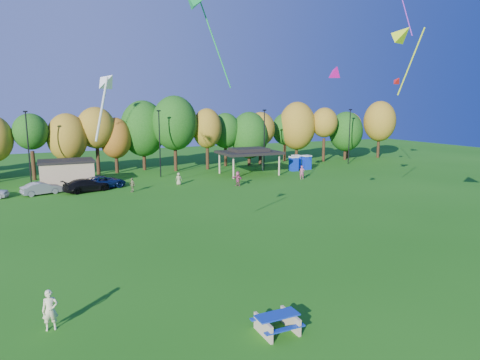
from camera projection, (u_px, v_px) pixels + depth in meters
name	position (u px, v px, depth m)	size (l,w,h in m)	color
ground	(317.00, 297.00, 22.04)	(160.00, 160.00, 0.00)	#19600F
tree_line	(129.00, 132.00, 61.32)	(93.57, 10.55, 11.15)	black
lamp_posts	(160.00, 141.00, 57.81)	(64.50, 0.25, 9.09)	black
utility_building	(67.00, 173.00, 51.65)	(6.30, 4.30, 3.25)	tan
pavilion	(249.00, 152.00, 60.35)	(8.20, 6.20, 3.77)	tan
porta_potties	(299.00, 163.00, 65.15)	(3.75, 2.50, 2.18)	#0D2CB3
picnic_table	(277.00, 322.00, 18.57)	(1.92, 1.60, 0.82)	tan
kite_flyer	(50.00, 310.00, 18.72)	(0.67, 0.44, 1.83)	beige
car_b	(42.00, 188.00, 47.14)	(1.47, 4.22, 1.39)	gray
car_c	(103.00, 182.00, 50.67)	(2.48, 5.37, 1.49)	#0C1C4B
car_d	(87.00, 185.00, 48.68)	(2.11, 5.19, 1.50)	black
far_person_2	(302.00, 172.00, 56.84)	(0.66, 0.44, 1.82)	#A54E68
far_person_3	(179.00, 179.00, 52.81)	(0.75, 0.49, 1.53)	tan
far_person_4	(132.00, 185.00, 48.53)	(0.95, 0.40, 1.62)	#818954
far_person_5	(238.00, 179.00, 52.14)	(1.68, 0.54, 1.82)	#A44466
kite_0	(398.00, 80.00, 50.55)	(1.07, 1.35, 1.26)	red
kite_3	(335.00, 71.00, 27.45)	(1.22, 1.42, 1.21)	#EF0D9F
kite_9	(108.00, 81.00, 19.64)	(1.46, 1.99, 3.35)	white
kite_11	(403.00, 34.00, 32.31)	(2.00, 3.45, 5.60)	#CEF619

